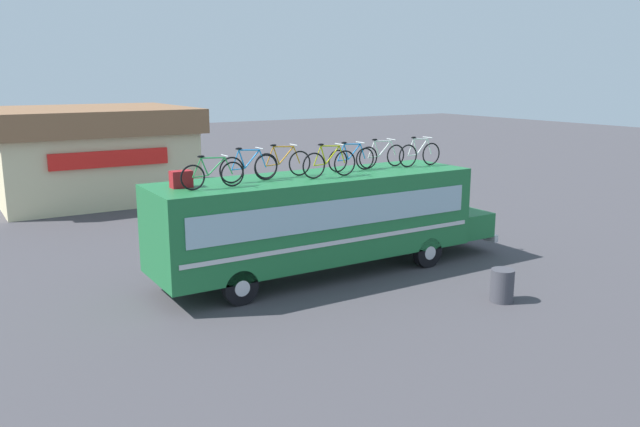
{
  "coord_description": "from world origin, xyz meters",
  "views": [
    {
      "loc": [
        -9.52,
        -15.53,
        5.8
      ],
      "look_at": [
        0.12,
        0.0,
        1.84
      ],
      "focal_mm": 35.82,
      "sensor_mm": 36.0,
      "label": 1
    }
  ],
  "objects_px": {
    "rooftop_bicycle_4": "(329,163)",
    "rooftop_bicycle_6": "(382,155)",
    "rooftop_bicycle_5": "(351,159)",
    "rooftop_bicycle_2": "(249,167)",
    "rooftop_bicycle_1": "(213,174)",
    "rooftop_bicycle_3": "(283,163)",
    "trash_bin": "(502,285)",
    "rooftop_bicycle_7": "(420,154)",
    "bus": "(323,217)",
    "luggage_bag_1": "(181,179)"
  },
  "relations": [
    {
      "from": "rooftop_bicycle_1",
      "to": "rooftop_bicycle_5",
      "type": "xyz_separation_m",
      "value": [
        4.76,
        0.66,
        0.01
      ]
    },
    {
      "from": "rooftop_bicycle_5",
      "to": "rooftop_bicycle_6",
      "type": "relative_size",
      "value": 0.94
    },
    {
      "from": "bus",
      "to": "trash_bin",
      "type": "distance_m",
      "value": 5.43
    },
    {
      "from": "luggage_bag_1",
      "to": "rooftop_bicycle_5",
      "type": "height_order",
      "value": "rooftop_bicycle_5"
    },
    {
      "from": "luggage_bag_1",
      "to": "rooftop_bicycle_7",
      "type": "height_order",
      "value": "rooftop_bicycle_7"
    },
    {
      "from": "rooftop_bicycle_1",
      "to": "rooftop_bicycle_2",
      "type": "bearing_deg",
      "value": 20.85
    },
    {
      "from": "rooftop_bicycle_1",
      "to": "rooftop_bicycle_4",
      "type": "height_order",
      "value": "rooftop_bicycle_4"
    },
    {
      "from": "luggage_bag_1",
      "to": "rooftop_bicycle_5",
      "type": "bearing_deg",
      "value": 1.1
    },
    {
      "from": "rooftop_bicycle_5",
      "to": "rooftop_bicycle_2",
      "type": "bearing_deg",
      "value": -176.98
    },
    {
      "from": "bus",
      "to": "rooftop_bicycle_3",
      "type": "xyz_separation_m",
      "value": [
        -1.17,
        0.28,
        1.65
      ]
    },
    {
      "from": "rooftop_bicycle_4",
      "to": "rooftop_bicycle_7",
      "type": "xyz_separation_m",
      "value": [
        3.66,
        0.39,
        -0.01
      ]
    },
    {
      "from": "bus",
      "to": "luggage_bag_1",
      "type": "bearing_deg",
      "value": 177.84
    },
    {
      "from": "rooftop_bicycle_1",
      "to": "rooftop_bicycle_7",
      "type": "bearing_deg",
      "value": 2.89
    },
    {
      "from": "rooftop_bicycle_2",
      "to": "rooftop_bicycle_3",
      "type": "bearing_deg",
      "value": 9.63
    },
    {
      "from": "bus",
      "to": "rooftop_bicycle_2",
      "type": "distance_m",
      "value": 2.86
    },
    {
      "from": "trash_bin",
      "to": "rooftop_bicycle_2",
      "type": "bearing_deg",
      "value": 137.22
    },
    {
      "from": "rooftop_bicycle_1",
      "to": "rooftop_bicycle_3",
      "type": "xyz_separation_m",
      "value": [
        2.41,
        0.67,
        0.03
      ]
    },
    {
      "from": "luggage_bag_1",
      "to": "rooftop_bicycle_6",
      "type": "xyz_separation_m",
      "value": [
        6.63,
        0.2,
        0.17
      ]
    },
    {
      "from": "rooftop_bicycle_3",
      "to": "rooftop_bicycle_2",
      "type": "bearing_deg",
      "value": -170.37
    },
    {
      "from": "rooftop_bicycle_3",
      "to": "rooftop_bicycle_6",
      "type": "height_order",
      "value": "rooftop_bicycle_3"
    },
    {
      "from": "rooftop_bicycle_3",
      "to": "rooftop_bicycle_5",
      "type": "distance_m",
      "value": 2.35
    },
    {
      "from": "rooftop_bicycle_1",
      "to": "rooftop_bicycle_2",
      "type": "height_order",
      "value": "rooftop_bicycle_2"
    },
    {
      "from": "rooftop_bicycle_5",
      "to": "rooftop_bicycle_1",
      "type": "bearing_deg",
      "value": -172.1
    },
    {
      "from": "rooftop_bicycle_7",
      "to": "trash_bin",
      "type": "relative_size",
      "value": 1.93
    },
    {
      "from": "rooftop_bicycle_5",
      "to": "trash_bin",
      "type": "height_order",
      "value": "rooftop_bicycle_5"
    },
    {
      "from": "bus",
      "to": "luggage_bag_1",
      "type": "relative_size",
      "value": 20.75
    },
    {
      "from": "rooftop_bicycle_2",
      "to": "rooftop_bicycle_4",
      "type": "height_order",
      "value": "rooftop_bicycle_4"
    },
    {
      "from": "rooftop_bicycle_3",
      "to": "rooftop_bicycle_5",
      "type": "bearing_deg",
      "value": -0.29
    },
    {
      "from": "rooftop_bicycle_5",
      "to": "rooftop_bicycle_7",
      "type": "bearing_deg",
      "value": -6.97
    },
    {
      "from": "luggage_bag_1",
      "to": "rooftop_bicycle_1",
      "type": "relative_size",
      "value": 0.31
    },
    {
      "from": "luggage_bag_1",
      "to": "rooftop_bicycle_6",
      "type": "relative_size",
      "value": 0.3
    },
    {
      "from": "rooftop_bicycle_2",
      "to": "trash_bin",
      "type": "height_order",
      "value": "rooftop_bicycle_2"
    },
    {
      "from": "bus",
      "to": "rooftop_bicycle_1",
      "type": "height_order",
      "value": "rooftop_bicycle_1"
    },
    {
      "from": "rooftop_bicycle_3",
      "to": "trash_bin",
      "type": "relative_size",
      "value": 2.07
    },
    {
      "from": "bus",
      "to": "rooftop_bicycle_6",
      "type": "distance_m",
      "value": 2.93
    },
    {
      "from": "rooftop_bicycle_4",
      "to": "rooftop_bicycle_7",
      "type": "bearing_deg",
      "value": 6.13
    },
    {
      "from": "rooftop_bicycle_4",
      "to": "rooftop_bicycle_6",
      "type": "relative_size",
      "value": 1.0
    },
    {
      "from": "luggage_bag_1",
      "to": "rooftop_bicycle_1",
      "type": "height_order",
      "value": "rooftop_bicycle_1"
    },
    {
      "from": "rooftop_bicycle_7",
      "to": "rooftop_bicycle_1",
      "type": "bearing_deg",
      "value": -177.11
    },
    {
      "from": "luggage_bag_1",
      "to": "rooftop_bicycle_2",
      "type": "bearing_deg",
      "value": -2.46
    },
    {
      "from": "bus",
      "to": "trash_bin",
      "type": "relative_size",
      "value": 12.87
    },
    {
      "from": "rooftop_bicycle_3",
      "to": "rooftop_bicycle_4",
      "type": "bearing_deg",
      "value": -32.23
    },
    {
      "from": "rooftop_bicycle_2",
      "to": "rooftop_bicycle_6",
      "type": "height_order",
      "value": "rooftop_bicycle_2"
    },
    {
      "from": "rooftop_bicycle_5",
      "to": "rooftop_bicycle_4",
      "type": "bearing_deg",
      "value": -150.78
    },
    {
      "from": "rooftop_bicycle_1",
      "to": "rooftop_bicycle_7",
      "type": "height_order",
      "value": "rooftop_bicycle_7"
    },
    {
      "from": "rooftop_bicycle_4",
      "to": "trash_bin",
      "type": "relative_size",
      "value": 2.04
    },
    {
      "from": "bus",
      "to": "rooftop_bicycle_1",
      "type": "distance_m",
      "value": 3.95
    },
    {
      "from": "rooftop_bicycle_1",
      "to": "trash_bin",
      "type": "height_order",
      "value": "rooftop_bicycle_1"
    },
    {
      "from": "rooftop_bicycle_2",
      "to": "rooftop_bicycle_3",
      "type": "distance_m",
      "value": 1.18
    },
    {
      "from": "rooftop_bicycle_3",
      "to": "rooftop_bicycle_6",
      "type": "relative_size",
      "value": 1.02
    }
  ]
}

